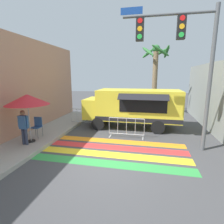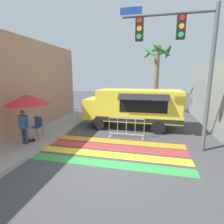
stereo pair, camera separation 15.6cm
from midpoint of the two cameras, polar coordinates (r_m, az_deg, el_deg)
The scene contains 10 objects.
ground_plane at distance 6.83m, azimuth -2.21°, elevation -16.09°, with size 60.00×60.00×0.00m, color #424244.
crosswalk_painted at distance 7.74m, azimuth -0.31°, elevation -12.58°, with size 6.40×2.84×0.01m.
food_truck at distance 10.88m, azimuth 5.89°, elevation 2.12°, with size 5.79×2.64×2.36m.
traffic_signal_pole at distance 7.96m, azimuth 21.07°, elevation 18.72°, with size 3.77×0.29×5.93m.
patio_umbrella at distance 8.69m, azimuth -26.39°, elevation 3.63°, with size 1.90×1.90×2.22m.
folding_chair at distance 9.55m, azimuth -23.68°, elevation -3.90°, with size 0.43×0.43×1.00m.
vendor_person at distance 8.63m, azimuth -27.35°, elevation -3.96°, with size 0.53×0.21×1.56m.
barricade_front at distance 9.17m, azimuth 4.23°, elevation -5.25°, with size 1.86×0.44×1.06m.
barricade_side at distance 11.75m, azimuth -9.90°, elevation -1.65°, with size 1.68×0.44×1.06m.
palm_tree at distance 14.99m, azimuth 13.70°, elevation 13.39°, with size 2.39×2.42×5.62m.
Camera 1 is at (1.41, -5.88, 3.17)m, focal length 28.00 mm.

